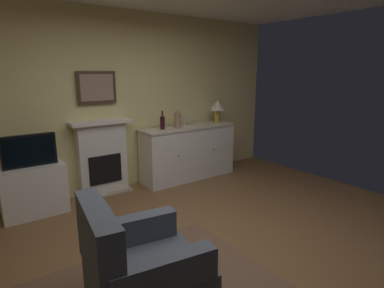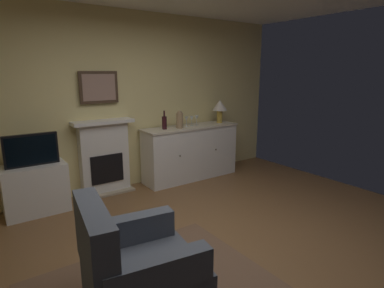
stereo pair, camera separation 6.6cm
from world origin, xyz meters
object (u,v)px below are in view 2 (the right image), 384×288
(wine_glass_left, at_px, (186,119))
(wine_glass_center, at_px, (192,119))
(tv_set, at_px, (31,150))
(framed_picture, at_px, (99,87))
(sideboard_cabinet, at_px, (191,152))
(armchair, at_px, (135,269))
(fireplace_unit, at_px, (105,157))
(wine_bottle, at_px, (164,122))
(table_lamp, at_px, (220,107))
(vase_decorative, at_px, (180,119))
(wine_glass_right, at_px, (197,118))
(tv_cabinet, at_px, (36,189))

(wine_glass_left, height_order, wine_glass_center, same)
(tv_set, bearing_deg, framed_picture, 13.31)
(framed_picture, xyz_separation_m, sideboard_cabinet, (1.42, -0.22, -1.11))
(armchair, bearing_deg, fireplace_unit, 74.54)
(wine_glass_center, height_order, tv_set, wine_glass_center)
(wine_bottle, bearing_deg, framed_picture, 166.99)
(table_lamp, relative_size, wine_glass_center, 2.42)
(sideboard_cabinet, height_order, table_lamp, table_lamp)
(table_lamp, bearing_deg, fireplace_unit, 175.04)
(sideboard_cabinet, height_order, wine_bottle, wine_bottle)
(wine_bottle, bearing_deg, fireplace_unit, 169.67)
(wine_glass_center, xyz_separation_m, vase_decorative, (-0.27, -0.06, 0.02))
(table_lamp, bearing_deg, tv_set, -179.84)
(table_lamp, distance_m, vase_decorative, 0.88)
(sideboard_cabinet, distance_m, wine_bottle, 0.74)
(fireplace_unit, relative_size, framed_picture, 2.00)
(armchair, bearing_deg, wine_bottle, 55.29)
(sideboard_cabinet, xyz_separation_m, wine_glass_right, (0.14, 0.02, 0.57))
(framed_picture, bearing_deg, tv_cabinet, -167.99)
(fireplace_unit, relative_size, table_lamp, 2.75)
(table_lamp, height_order, armchair, table_lamp)
(framed_picture, distance_m, tv_set, 1.24)
(tv_cabinet, height_order, armchair, armchair)
(vase_decorative, bearing_deg, tv_cabinet, 178.27)
(vase_decorative, bearing_deg, framed_picture, 166.94)
(table_lamp, xyz_separation_m, wine_glass_right, (-0.49, 0.02, -0.16))
(framed_picture, xyz_separation_m, wine_glass_left, (1.34, -0.23, -0.54))
(wine_glass_center, height_order, armchair, wine_glass_center)
(sideboard_cabinet, distance_m, table_lamp, 0.96)
(wine_glass_left, relative_size, tv_cabinet, 0.22)
(wine_glass_left, bearing_deg, sideboard_cabinet, 2.15)
(tv_set, bearing_deg, table_lamp, 0.16)
(wine_glass_right, bearing_deg, vase_decorative, -169.49)
(wine_glass_center, distance_m, armchair, 3.24)
(tv_cabinet, bearing_deg, tv_set, -90.00)
(wine_bottle, relative_size, vase_decorative, 1.03)
(wine_glass_left, relative_size, tv_set, 0.27)
(sideboard_cabinet, height_order, wine_glass_center, wine_glass_center)
(fireplace_unit, height_order, vase_decorative, vase_decorative)
(wine_glass_right, distance_m, vase_decorative, 0.39)
(fireplace_unit, bearing_deg, framed_picture, 90.00)
(fireplace_unit, height_order, wine_bottle, wine_bottle)
(sideboard_cabinet, relative_size, table_lamp, 4.18)
(table_lamp, bearing_deg, wine_bottle, 179.59)
(tv_set, relative_size, armchair, 0.67)
(framed_picture, distance_m, table_lamp, 2.09)
(framed_picture, height_order, wine_glass_center, framed_picture)
(sideboard_cabinet, height_order, wine_glass_right, wine_glass_right)
(table_lamp, height_order, wine_bottle, table_lamp)
(wine_glass_right, bearing_deg, sideboard_cabinet, -171.24)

